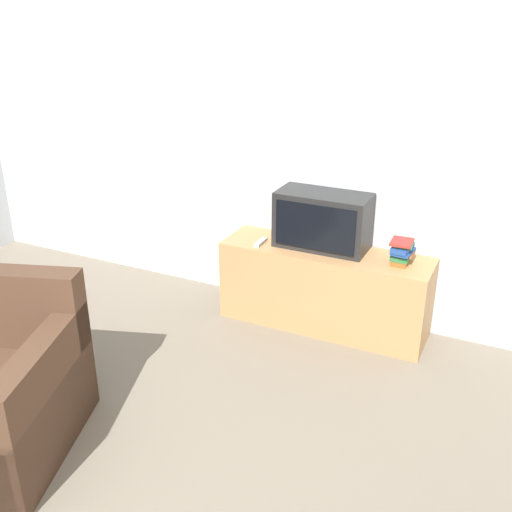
# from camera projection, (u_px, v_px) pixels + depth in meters

# --- Properties ---
(wall_back) EXTENTS (9.00, 0.06, 2.60)m
(wall_back) POSITION_uv_depth(u_px,v_px,m) (296.00, 141.00, 4.33)
(wall_back) COLOR silver
(wall_back) RESTS_ON ground_plane
(tv_stand) EXTENTS (1.51, 0.43, 0.60)m
(tv_stand) POSITION_uv_depth(u_px,v_px,m) (324.00, 288.00, 4.37)
(tv_stand) COLOR tan
(tv_stand) RESTS_ON ground_plane
(television) EXTENTS (0.66, 0.32, 0.40)m
(television) POSITION_uv_depth(u_px,v_px,m) (323.00, 220.00, 4.23)
(television) COLOR black
(television) RESTS_ON tv_stand
(book_stack) EXTENTS (0.16, 0.20, 0.16)m
(book_stack) POSITION_uv_depth(u_px,v_px,m) (402.00, 252.00, 4.02)
(book_stack) COLOR #995623
(book_stack) RESTS_ON tv_stand
(remote_on_stand) EXTENTS (0.05, 0.16, 0.02)m
(remote_on_stand) POSITION_uv_depth(u_px,v_px,m) (261.00, 242.00, 4.35)
(remote_on_stand) COLOR #B7B7B7
(remote_on_stand) RESTS_ON tv_stand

